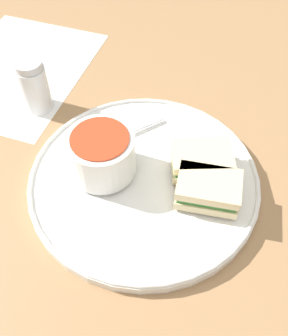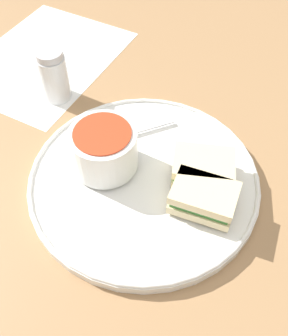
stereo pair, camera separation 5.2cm
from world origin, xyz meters
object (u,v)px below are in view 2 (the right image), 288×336
at_px(spoon, 113,137).
at_px(soup_bowl, 104,149).
at_px(sandwich_half_near, 204,198).
at_px(sandwich_half_far, 203,170).
at_px(salt_shaker, 54,76).

bearing_deg(spoon, soup_bowl, 58.24).
relative_size(sandwich_half_near, sandwich_half_far, 1.09).
relative_size(sandwich_half_near, salt_shaker, 1.07).
bearing_deg(soup_bowl, salt_shaker, -60.54).
distance_m(sandwich_half_near, sandwich_half_far, 0.04).
relative_size(sandwich_half_far, salt_shaker, 0.98).
height_order(soup_bowl, sandwich_half_far, soup_bowl).
xyz_separation_m(spoon, salt_shaker, (0.10, -0.11, 0.02)).
height_order(soup_bowl, sandwich_half_near, soup_bowl).
bearing_deg(soup_bowl, sandwich_half_near, 151.73).
distance_m(soup_bowl, spoon, 0.05).
height_order(spoon, sandwich_half_far, sandwich_half_far).
bearing_deg(sandwich_half_near, sandwich_half_far, -94.52).
height_order(spoon, sandwich_half_near, sandwich_half_near).
height_order(sandwich_half_far, salt_shaker, salt_shaker).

